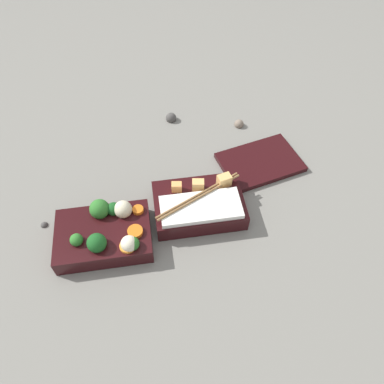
% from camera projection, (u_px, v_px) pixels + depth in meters
% --- Properties ---
extents(ground_plane, '(3.00, 3.00, 0.00)m').
position_uv_depth(ground_plane, '(158.00, 225.00, 0.85)').
color(ground_plane, slate).
extents(bento_tray_vegetable, '(0.20, 0.14, 0.08)m').
position_uv_depth(bento_tray_vegetable, '(106.00, 233.00, 0.80)').
color(bento_tray_vegetable, black).
rests_on(bento_tray_vegetable, ground_plane).
extents(bento_tray_rice, '(0.20, 0.14, 0.07)m').
position_uv_depth(bento_tray_rice, '(199.00, 205.00, 0.85)').
color(bento_tray_rice, black).
rests_on(bento_tray_rice, ground_plane).
extents(bento_lid, '(0.22, 0.18, 0.01)m').
position_uv_depth(bento_lid, '(260.00, 162.00, 0.95)').
color(bento_lid, black).
rests_on(bento_lid, ground_plane).
extents(pebble_0, '(0.03, 0.03, 0.03)m').
position_uv_depth(pebble_0, '(239.00, 124.00, 1.04)').
color(pebble_0, '#7A6B5B').
rests_on(pebble_0, ground_plane).
extents(pebble_1, '(0.03, 0.03, 0.03)m').
position_uv_depth(pebble_1, '(171.00, 118.00, 1.06)').
color(pebble_1, '#474442').
rests_on(pebble_1, ground_plane).
extents(pebble_2, '(0.02, 0.02, 0.02)m').
position_uv_depth(pebble_2, '(44.00, 224.00, 0.84)').
color(pebble_2, '#474442').
rests_on(pebble_2, ground_plane).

